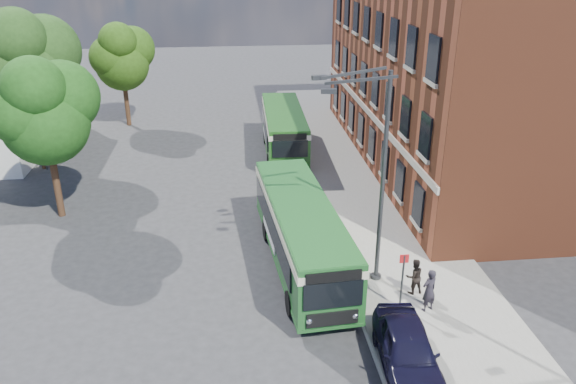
{
  "coord_description": "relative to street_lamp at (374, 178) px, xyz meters",
  "views": [
    {
      "loc": [
        -0.71,
        -21.93,
        13.15
      ],
      "look_at": [
        1.94,
        2.81,
        2.2
      ],
      "focal_mm": 35.0,
      "sensor_mm": 36.0,
      "label": 1
    }
  ],
  "objects": [
    {
      "name": "pedestrian_b",
      "position": [
        1.59,
        -1.24,
        -3.88
      ],
      "size": [
        0.81,
        0.66,
        1.53
      ],
      "primitive_type": "imported",
      "rotation": [
        0.0,
        0.0,
        3.26
      ],
      "color": "black",
      "rests_on": "pavement"
    },
    {
      "name": "tree_left",
      "position": [
        -14.57,
        7.94,
        1.01
      ],
      "size": [
        5.06,
        4.81,
        8.55
      ],
      "color": "#3B2415",
      "rests_on": "ground"
    },
    {
      "name": "flagpole",
      "position": [
        -17.29,
        15.0,
        0.15
      ],
      "size": [
        0.95,
        0.1,
        9.0
      ],
      "color": "#343739",
      "rests_on": "ground"
    },
    {
      "name": "tree_mid",
      "position": [
        -17.44,
        15.19,
        2.04
      ],
      "size": [
        5.96,
        5.66,
        10.06
      ],
      "color": "#3B2415",
      "rests_on": "ground"
    },
    {
      "name": "tree_right",
      "position": [
        -13.51,
        24.35,
        0.68
      ],
      "size": [
        4.78,
        4.54,
        8.07
      ],
      "color": "#3B2415",
      "rests_on": "ground"
    },
    {
      "name": "pedestrian_a",
      "position": [
        1.77,
        -2.47,
        -3.74
      ],
      "size": [
        0.77,
        0.65,
        1.79
      ],
      "primitive_type": "imported",
      "rotation": [
        0.0,
        0.0,
        3.55
      ],
      "color": "black",
      "rests_on": "pavement"
    },
    {
      "name": "street_lamp",
      "position": [
        0.0,
        0.0,
        0.0
      ],
      "size": [
        2.96,
        2.38,
        9.0
      ],
      "color": "#343739",
      "rests_on": "ground"
    },
    {
      "name": "pavement",
      "position": [
        2.16,
        10.0,
        -4.72
      ],
      "size": [
        6.0,
        48.0,
        0.15
      ],
      "primitive_type": "cube",
      "color": "gray",
      "rests_on": "ground"
    },
    {
      "name": "bus_stop_sign",
      "position": [
        0.76,
        -2.2,
        -3.28
      ],
      "size": [
        0.35,
        0.08,
        2.52
      ],
      "color": "#343739",
      "rests_on": "ground"
    },
    {
      "name": "bus_rear",
      "position": [
        -1.91,
        16.64,
        -2.96
      ],
      "size": [
        2.83,
        10.0,
        3.02
      ],
      "color": "#20561C",
      "rests_on": "ground"
    },
    {
      "name": "brick_office",
      "position": [
        9.16,
        14.0,
        2.18
      ],
      "size": [
        12.1,
        26.0,
        14.2
      ],
      "color": "brown",
      "rests_on": "ground"
    },
    {
      "name": "parked_car",
      "position": [
        -0.04,
        -5.6,
        -3.87
      ],
      "size": [
        2.15,
        4.65,
        1.54
      ],
      "primitive_type": "imported",
      "rotation": [
        0.0,
        0.0,
        -0.07
      ],
      "color": "black",
      "rests_on": "pavement"
    },
    {
      "name": "bus_front",
      "position": [
        -2.64,
        1.7,
        -2.96
      ],
      "size": [
        3.4,
        11.12,
        3.02
      ],
      "color": "#1F5823",
      "rests_on": "ground"
    },
    {
      "name": "ground",
      "position": [
        -4.84,
        2.0,
        -4.79
      ],
      "size": [
        120.0,
        120.0,
        0.0
      ],
      "primitive_type": "plane",
      "color": "#2C2C2F",
      "rests_on": "ground"
    },
    {
      "name": "kerb_line",
      "position": [
        -0.89,
        10.0,
        -4.79
      ],
      "size": [
        0.12,
        48.0,
        0.01
      ],
      "primitive_type": "cube",
      "color": "beige",
      "rests_on": "ground"
    }
  ]
}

